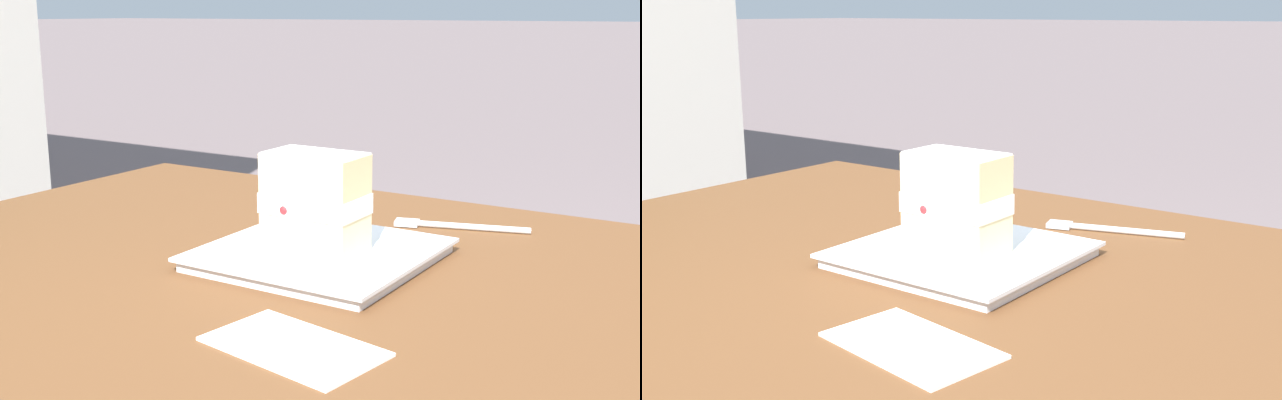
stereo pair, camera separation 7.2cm
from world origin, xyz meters
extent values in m
cylinder|color=brown|center=(0.61, -0.39, 0.37)|extent=(0.07, 0.07, 0.74)
cube|color=brown|center=(0.00, 0.00, 0.76)|extent=(1.35, 0.90, 0.04)
cube|color=white|center=(0.12, -0.10, 0.78)|extent=(0.22, 0.22, 0.01)
cube|color=white|center=(0.12, -0.10, 0.79)|extent=(0.23, 0.23, 0.00)
cube|color=beige|center=(0.12, -0.09, 0.81)|extent=(0.10, 0.06, 0.04)
cube|color=white|center=(0.12, -0.09, 0.85)|extent=(0.11, 0.06, 0.02)
sphere|color=red|center=(0.14, -0.06, 0.84)|extent=(0.01, 0.01, 0.01)
sphere|color=red|center=(0.12, -0.11, 0.85)|extent=(0.02, 0.02, 0.02)
cube|color=beige|center=(0.12, -0.09, 0.88)|extent=(0.10, 0.06, 0.04)
cube|color=white|center=(0.12, -0.09, 0.90)|extent=(0.10, 0.06, 0.00)
cylinder|color=silver|center=(0.03, -0.31, 0.78)|extent=(0.14, 0.05, 0.01)
cube|color=silver|center=(0.11, -0.29, 0.78)|extent=(0.04, 0.03, 0.01)
cube|color=white|center=(0.02, 0.11, 0.78)|extent=(0.16, 0.11, 0.00)
camera|label=1|loc=(-0.32, 0.62, 1.05)|focal=44.85mm
camera|label=2|loc=(-0.38, 0.58, 1.05)|focal=44.85mm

